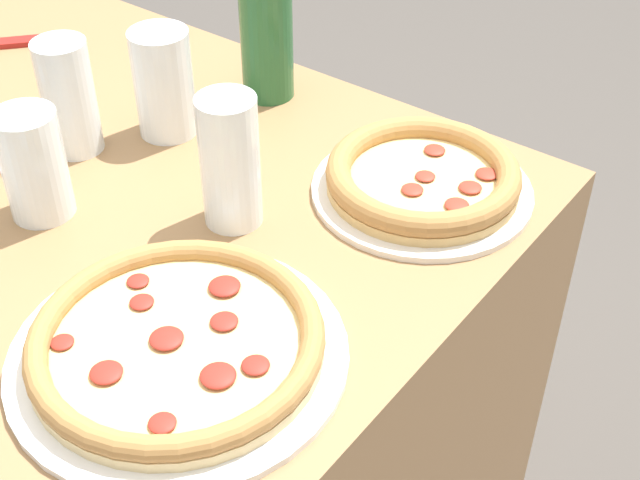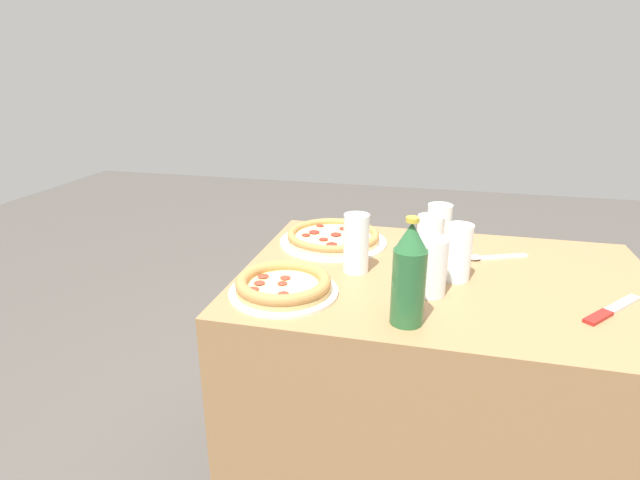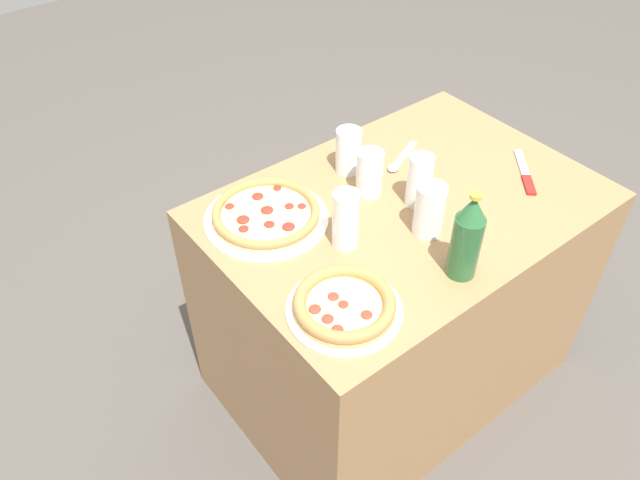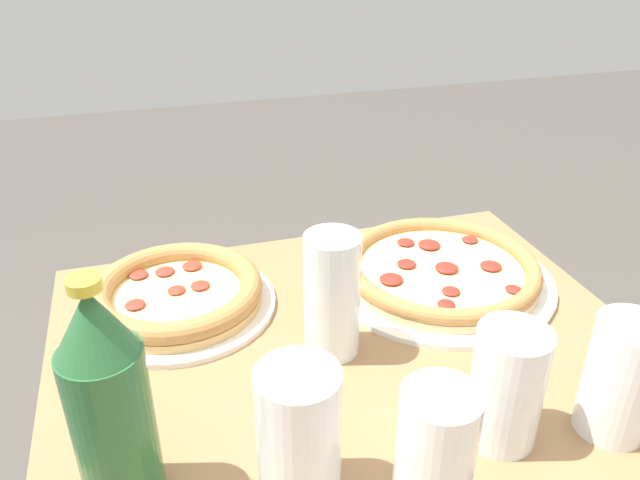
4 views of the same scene
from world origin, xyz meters
name	(u,v)px [view 3 (image 3 of 4)]	position (x,y,z in m)	size (l,w,h in m)	color
ground_plane	(386,369)	(0.00, 0.00, 0.00)	(8.00, 8.00, 0.00)	#4C4742
table	(395,297)	(0.00, 0.00, 0.37)	(1.05, 0.73, 0.75)	#997047
pizza_margherita	(266,214)	(-0.34, 0.17, 0.76)	(0.32, 0.32, 0.04)	white
pizza_veggie	(344,305)	(-0.38, -0.20, 0.77)	(0.26, 0.26, 0.04)	silver
glass_lemonade	(369,175)	(-0.05, 0.10, 0.80)	(0.07, 0.07, 0.13)	white
glass_orange_juice	(346,222)	(-0.23, -0.03, 0.82)	(0.07, 0.07, 0.16)	white
glass_water	(348,152)	(-0.03, 0.21, 0.81)	(0.07, 0.07, 0.13)	white
glass_cola	(419,183)	(0.02, -0.02, 0.81)	(0.07, 0.07, 0.15)	white
glass_mango_juice	(429,212)	(-0.04, -0.12, 0.81)	(0.08, 0.08, 0.14)	white
beer_bottle	(467,237)	(-0.08, -0.27, 0.86)	(0.07, 0.07, 0.23)	#286033
knife	(525,174)	(0.36, -0.12, 0.75)	(0.16, 0.18, 0.01)	maroon
spoon	(399,161)	(0.11, 0.15, 0.75)	(0.18, 0.09, 0.01)	silver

